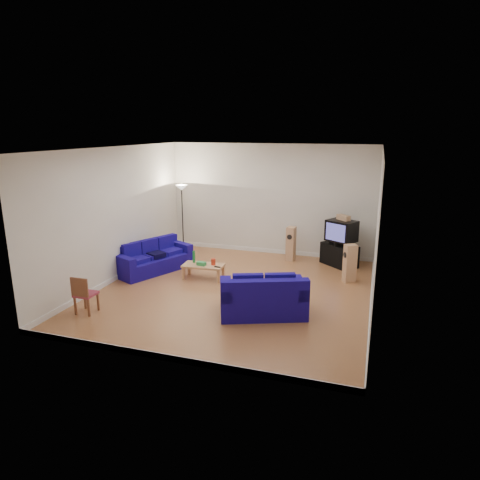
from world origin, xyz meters
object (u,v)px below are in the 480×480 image
(sofa_loveseat, at_px, (263,300))
(tv_stand, at_px, (339,255))
(sofa_three_seat, at_px, (152,260))
(coffee_table, at_px, (203,267))
(television, at_px, (341,231))

(sofa_loveseat, bearing_deg, tv_stand, 51.63)
(sofa_three_seat, relative_size, tv_stand, 2.25)
(sofa_three_seat, distance_m, tv_stand, 4.99)
(coffee_table, distance_m, television, 3.79)
(television, bearing_deg, tv_stand, 138.37)
(coffee_table, bearing_deg, tv_stand, 34.43)
(tv_stand, height_order, television, television)
(sofa_three_seat, height_order, coffee_table, sofa_three_seat)
(sofa_loveseat, bearing_deg, coffee_table, 119.47)
(sofa_three_seat, xyz_separation_m, tv_stand, (4.60, 1.95, 0.01))
(tv_stand, bearing_deg, coffee_table, -104.48)
(coffee_table, bearing_deg, sofa_loveseat, -39.33)
(sofa_loveseat, xyz_separation_m, television, (1.17, 3.65, 0.66))
(sofa_three_seat, distance_m, sofa_loveseat, 3.88)
(coffee_table, relative_size, tv_stand, 1.06)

